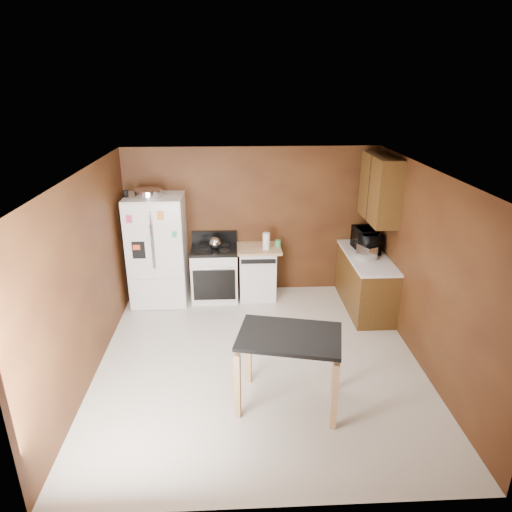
{
  "coord_description": "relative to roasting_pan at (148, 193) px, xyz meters",
  "views": [
    {
      "loc": [
        -0.3,
        -5.16,
        3.5
      ],
      "look_at": [
        0.0,
        0.85,
        1.16
      ],
      "focal_mm": 32.0,
      "sensor_mm": 36.0,
      "label": 1
    }
  ],
  "objects": [
    {
      "name": "microwave",
      "position": [
        3.45,
        -0.15,
        -0.79
      ],
      "size": [
        0.45,
        0.62,
        0.32
      ],
      "primitive_type": "imported",
      "rotation": [
        0.0,
        0.0,
        1.68
      ],
      "color": "black",
      "rests_on": "right_cabinets"
    },
    {
      "name": "gas_range",
      "position": [
        0.98,
        0.07,
        -1.39
      ],
      "size": [
        0.76,
        0.68,
        1.1
      ],
      "color": "white",
      "rests_on": "ground"
    },
    {
      "name": "wall_back",
      "position": [
        1.62,
        0.39,
        -0.6
      ],
      "size": [
        4.2,
        0.0,
        4.2
      ],
      "primitive_type": "plane",
      "rotation": [
        1.57,
        0.0,
        0.0
      ],
      "color": "#573417",
      "rests_on": "ground"
    },
    {
      "name": "toaster",
      "position": [
        3.37,
        -0.51,
        -0.85
      ],
      "size": [
        0.28,
        0.34,
        0.21
      ],
      "primitive_type": "cube",
      "rotation": [
        0.0,
        0.0,
        0.43
      ],
      "color": "silver",
      "rests_on": "right_cabinets"
    },
    {
      "name": "roasting_pan",
      "position": [
        0.0,
        0.0,
        0.0
      ],
      "size": [
        0.43,
        0.43,
        0.11
      ],
      "primitive_type": "cylinder",
      "color": "silver",
      "rests_on": "refrigerator"
    },
    {
      "name": "refrigerator",
      "position": [
        0.07,
        0.01,
        -0.95
      ],
      "size": [
        0.9,
        0.8,
        1.8
      ],
      "color": "white",
      "rests_on": "ground"
    },
    {
      "name": "island",
      "position": [
        1.9,
        -2.73,
        -1.1
      ],
      "size": [
        1.25,
        0.97,
        0.91
      ],
      "color": "black",
      "rests_on": "ground"
    },
    {
      "name": "dishwasher",
      "position": [
        1.7,
        0.09,
        -1.4
      ],
      "size": [
        0.78,
        0.63,
        0.89
      ],
      "color": "white",
      "rests_on": "ground"
    },
    {
      "name": "paper_towel",
      "position": [
        1.84,
        0.01,
        -0.83
      ],
      "size": [
        0.14,
        0.14,
        0.27
      ],
      "primitive_type": "cylinder",
      "rotation": [
        0.0,
        0.0,
        -0.25
      ],
      "color": "white",
      "rests_on": "dishwasher"
    },
    {
      "name": "wall_front",
      "position": [
        1.62,
        -4.11,
        -0.6
      ],
      "size": [
        4.2,
        0.0,
        4.2
      ],
      "primitive_type": "plane",
      "rotation": [
        -1.57,
        0.0,
        0.0
      ],
      "color": "#573417",
      "rests_on": "ground"
    },
    {
      "name": "wall_left",
      "position": [
        -0.48,
        -1.86,
        -0.6
      ],
      "size": [
        0.0,
        4.5,
        4.5
      ],
      "primitive_type": "plane",
      "rotation": [
        1.57,
        0.0,
        1.57
      ],
      "color": "#573417",
      "rests_on": "ground"
    },
    {
      "name": "kettle",
      "position": [
        1.0,
        0.03,
        -0.86
      ],
      "size": [
        0.2,
        0.2,
        0.2
      ],
      "primitive_type": "sphere",
      "color": "silver",
      "rests_on": "gas_range"
    },
    {
      "name": "wall_right",
      "position": [
        3.72,
        -1.86,
        -0.6
      ],
      "size": [
        0.0,
        4.5,
        4.5
      ],
      "primitive_type": "plane",
      "rotation": [
        1.57,
        0.0,
        -1.57
      ],
      "color": "#573417",
      "rests_on": "ground"
    },
    {
      "name": "pen_cup",
      "position": [
        -0.34,
        -0.04,
        0.0
      ],
      "size": [
        0.07,
        0.07,
        0.11
      ],
      "primitive_type": "cylinder",
      "color": "black",
      "rests_on": "refrigerator"
    },
    {
      "name": "green_canister",
      "position": [
        2.05,
        0.13,
        -0.91
      ],
      "size": [
        0.11,
        0.11,
        0.11
      ],
      "primitive_type": "cylinder",
      "rotation": [
        0.0,
        0.0,
        -0.16
      ],
      "color": "#43AE5F",
      "rests_on": "dishwasher"
    },
    {
      "name": "right_cabinets",
      "position": [
        3.46,
        -0.38,
        -0.95
      ],
      "size": [
        0.63,
        1.58,
        2.45
      ],
      "color": "brown",
      "rests_on": "ground"
    },
    {
      "name": "ceiling",
      "position": [
        1.62,
        -1.86,
        0.65
      ],
      "size": [
        4.5,
        4.5,
        0.0
      ],
      "primitive_type": "plane",
      "rotation": [
        3.14,
        0.0,
        0.0
      ],
      "color": "white",
      "rests_on": "ground"
    },
    {
      "name": "floor",
      "position": [
        1.62,
        -1.86,
        -1.85
      ],
      "size": [
        4.5,
        4.5,
        0.0
      ],
      "primitive_type": "plane",
      "color": "beige",
      "rests_on": "ground"
    }
  ]
}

